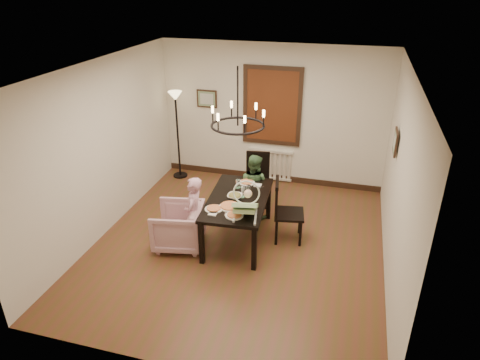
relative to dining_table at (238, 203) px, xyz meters
The scene contains 17 objects.
room_shell 0.76m from the dining_table, 77.03° to the left, with size 4.51×5.00×2.81m.
dining_table is the anchor object (origin of this frame).
chair_far 1.25m from the dining_table, 89.34° to the left, with size 0.44×0.44×0.99m, color black, non-canonical shape.
chair_right 0.83m from the dining_table, 15.32° to the left, with size 0.46×0.46×1.06m, color black, non-canonical shape.
armchair 1.01m from the dining_table, 153.74° to the right, with size 0.75×0.76×0.69m, color #CA9AA7.
elderly_woman 0.74m from the dining_table, 147.05° to the right, with size 0.36×0.24×1.00m, color #C98EA2.
seated_man 0.84m from the dining_table, 86.04° to the left, with size 0.47×0.37×0.97m, color #3B5D37.
baby_bouncer 0.60m from the dining_table, 62.69° to the right, with size 0.41×0.57×0.37m, color #B0DF99, non-canonical shape.
salad_bowl 0.13m from the dining_table, 166.76° to the right, with size 0.28×0.28×0.07m, color white.
pizza_platter 0.34m from the dining_table, 96.96° to the right, with size 0.32×0.32×0.04m, color tan.
drinking_glass 0.23m from the dining_table, 63.96° to the left, with size 0.07×0.07×0.14m, color silver.
window_blinds 2.49m from the dining_table, 88.76° to the left, with size 1.00×0.03×1.40m, color maroon.
radiator 2.35m from the dining_table, 88.77° to the left, with size 0.92×0.12×0.62m, color silver, non-canonical shape.
picture_back 2.83m from the dining_table, 119.28° to the left, with size 0.42×0.03×0.36m, color black.
picture_right 2.57m from the dining_table, 18.33° to the left, with size 0.42×0.03×0.36m, color black.
floor_lamp 2.73m from the dining_table, 132.79° to the left, with size 0.30×0.30×1.80m, color black, non-canonical shape.
chandelier 1.28m from the dining_table, 126.87° to the left, with size 0.80×0.80×0.04m, color black.
Camera 1 is at (1.55, -5.55, 3.94)m, focal length 32.00 mm.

